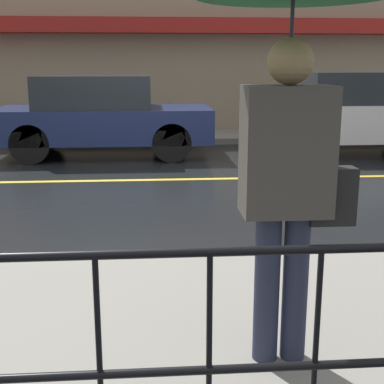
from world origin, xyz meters
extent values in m
plane|color=black|center=(0.00, 0.00, 0.00)|extent=(80.00, 80.00, 0.00)
cube|color=gray|center=(0.00, -4.95, 0.07)|extent=(28.00, 2.76, 0.13)
cube|color=gray|center=(0.00, 4.51, 0.07)|extent=(28.00, 1.89, 0.13)
cube|color=gold|center=(0.00, 0.00, 0.00)|extent=(25.20, 0.12, 0.01)
cube|color=gray|center=(0.00, 5.61, 2.32)|extent=(28.00, 0.30, 4.64)
cube|color=maroon|center=(0.00, 5.19, 2.60)|extent=(16.80, 0.55, 0.35)
cylinder|color=black|center=(0.00, -6.08, 1.03)|extent=(12.00, 0.04, 0.04)
cylinder|color=black|center=(0.00, -6.08, 0.54)|extent=(12.00, 0.04, 0.04)
cylinder|color=black|center=(-0.21, -6.08, 0.58)|extent=(0.02, 0.02, 0.90)
cylinder|color=black|center=(0.21, -6.08, 0.58)|extent=(0.02, 0.02, 0.90)
cylinder|color=black|center=(0.64, -6.08, 0.58)|extent=(0.02, 0.02, 0.90)
cylinder|color=#23283D|center=(0.61, -5.33, 0.55)|extent=(0.14, 0.14, 0.83)
cylinder|color=#23283D|center=(0.76, -5.33, 0.55)|extent=(0.14, 0.14, 0.83)
cube|color=#47423D|center=(0.69, -5.33, 1.29)|extent=(0.45, 0.27, 0.66)
sphere|color=#9E7F52|center=(0.69, -5.33, 1.73)|extent=(0.23, 0.23, 0.23)
cylinder|color=#262628|center=(0.69, -5.33, 1.66)|extent=(0.02, 0.02, 0.74)
cube|color=black|center=(0.93, -5.33, 1.05)|extent=(0.24, 0.12, 0.30)
cube|color=#19234C|center=(-0.87, 2.30, 0.61)|extent=(4.01, 1.78, 0.62)
cube|color=#1E2328|center=(-1.03, 2.30, 1.22)|extent=(2.09, 1.64, 0.59)
cylinder|color=black|center=(0.37, 3.08, 0.35)|extent=(0.70, 0.22, 0.70)
cylinder|color=black|center=(0.37, 1.52, 0.35)|extent=(0.70, 0.22, 0.70)
cylinder|color=black|center=(-2.11, 3.08, 0.35)|extent=(0.70, 0.22, 0.70)
cylinder|color=black|center=(-2.11, 1.52, 0.35)|extent=(0.70, 0.22, 0.70)
cube|color=silver|center=(4.13, 2.30, 0.64)|extent=(3.93, 1.88, 0.69)
cube|color=#1E2328|center=(3.98, 2.30, 1.28)|extent=(2.04, 1.73, 0.59)
cylinder|color=black|center=(2.91, 3.13, 0.34)|extent=(0.68, 0.22, 0.68)
cylinder|color=black|center=(2.91, 1.47, 0.34)|extent=(0.68, 0.22, 0.68)
camera|label=1|loc=(0.00, -7.96, 1.72)|focal=50.00mm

